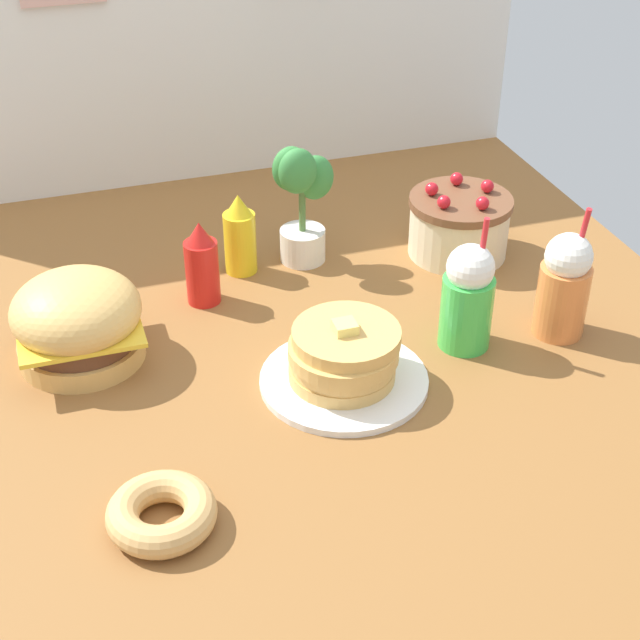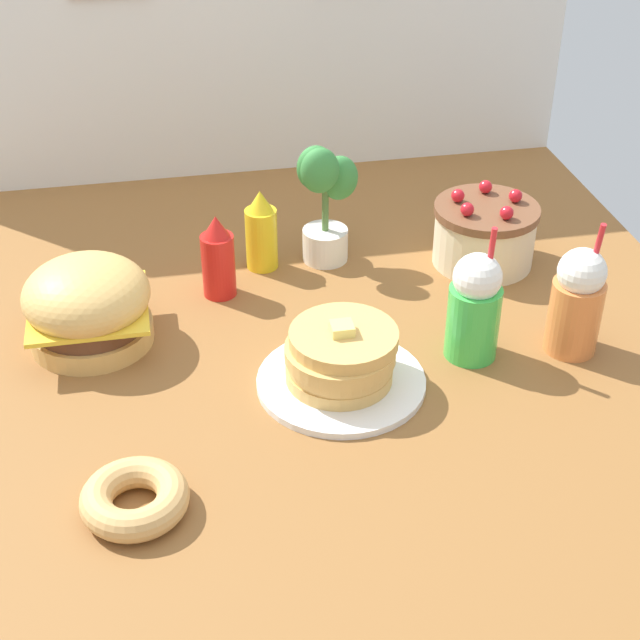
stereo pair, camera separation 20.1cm
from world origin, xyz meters
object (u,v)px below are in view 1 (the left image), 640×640
at_px(burger, 78,321).
at_px(mustard_bottle, 240,236).
at_px(layer_cake, 459,225).
at_px(cream_soda_cup, 468,297).
at_px(donut_pink_glaze, 162,513).
at_px(pancake_stack, 344,361).
at_px(potted_plant, 302,199).
at_px(ketchup_bottle, 202,265).
at_px(orange_float_cup, 564,285).

distance_m(burger, mustard_bottle, 0.50).
distance_m(burger, layer_cake, 1.00).
bearing_deg(cream_soda_cup, donut_pink_glaze, -154.93).
xyz_separation_m(pancake_stack, layer_cake, (0.47, 0.44, 0.02)).
xyz_separation_m(layer_cake, potted_plant, (-0.39, 0.09, 0.09)).
height_order(layer_cake, mustard_bottle, mustard_bottle).
distance_m(pancake_stack, potted_plant, 0.55).
bearing_deg(ketchup_bottle, mustard_bottle, 42.81).
relative_size(orange_float_cup, potted_plant, 0.98).
distance_m(pancake_stack, mustard_bottle, 0.54).
bearing_deg(cream_soda_cup, orange_float_cup, -5.51).
relative_size(pancake_stack, layer_cake, 1.36).
relative_size(mustard_bottle, donut_pink_glaze, 1.08).
xyz_separation_m(layer_cake, mustard_bottle, (-0.56, 0.09, 0.02)).
bearing_deg(donut_pink_glaze, potted_plant, 58.21).
distance_m(ketchup_bottle, orange_float_cup, 0.84).
relative_size(pancake_stack, orange_float_cup, 1.13).
xyz_separation_m(burger, layer_cake, (0.98, 0.17, -0.01)).
bearing_deg(potted_plant, pancake_stack, -97.71).
xyz_separation_m(pancake_stack, donut_pink_glaze, (-0.44, -0.29, -0.03)).
distance_m(mustard_bottle, orange_float_cup, 0.80).
xyz_separation_m(mustard_bottle, donut_pink_glaze, (-0.35, -0.82, -0.07)).
bearing_deg(mustard_bottle, pancake_stack, -80.04).
distance_m(pancake_stack, donut_pink_glaze, 0.53).
xyz_separation_m(pancake_stack, potted_plant, (0.07, 0.53, 0.11)).
relative_size(mustard_bottle, potted_plant, 0.66).
bearing_deg(cream_soda_cup, mustard_bottle, 130.32).
bearing_deg(orange_float_cup, cream_soda_cup, 174.49).
bearing_deg(potted_plant, orange_float_cup, -47.35).
relative_size(burger, pancake_stack, 0.78).
relative_size(layer_cake, cream_soda_cup, 0.83).
relative_size(pancake_stack, mustard_bottle, 1.70).
relative_size(layer_cake, orange_float_cup, 0.83).
bearing_deg(orange_float_cup, potted_plant, 132.65).
height_order(pancake_stack, cream_soda_cup, cream_soda_cup).
height_order(cream_soda_cup, orange_float_cup, same).
height_order(ketchup_bottle, donut_pink_glaze, ketchup_bottle).
bearing_deg(cream_soda_cup, burger, 165.53).
bearing_deg(mustard_bottle, burger, -148.82).
xyz_separation_m(burger, cream_soda_cup, (0.82, -0.21, 0.03)).
distance_m(burger, potted_plant, 0.65).
distance_m(pancake_stack, cream_soda_cup, 0.32).
relative_size(ketchup_bottle, orange_float_cup, 0.67).
relative_size(layer_cake, ketchup_bottle, 1.25).
height_order(layer_cake, orange_float_cup, orange_float_cup).
bearing_deg(pancake_stack, orange_float_cup, 3.68).
distance_m(cream_soda_cup, donut_pink_glaze, 0.83).
distance_m(burger, orange_float_cup, 1.08).
xyz_separation_m(ketchup_bottle, cream_soda_cup, (0.52, -0.36, 0.03)).
xyz_separation_m(cream_soda_cup, orange_float_cup, (0.23, -0.02, 0.00)).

